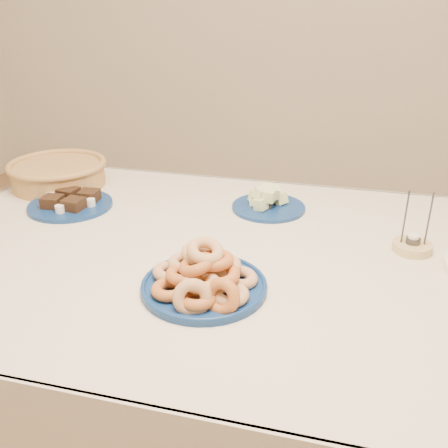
# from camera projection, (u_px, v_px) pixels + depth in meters

# --- Properties ---
(dining_table) EXTENTS (1.71, 1.11, 0.75)m
(dining_table) POSITION_uv_depth(u_px,v_px,m) (229.00, 286.00, 1.33)
(dining_table) COLOR brown
(dining_table) RESTS_ON ground
(donut_platter) EXTENTS (0.33, 0.33, 0.13)m
(donut_platter) POSITION_uv_depth(u_px,v_px,m) (204.00, 278.00, 1.10)
(donut_platter) COLOR navy
(donut_platter) RESTS_ON dining_table
(melon_plate) EXTENTS (0.28, 0.28, 0.08)m
(melon_plate) POSITION_uv_depth(u_px,v_px,m) (267.00, 202.00, 1.53)
(melon_plate) COLOR navy
(melon_plate) RESTS_ON dining_table
(brownie_plate) EXTENTS (0.29, 0.29, 0.05)m
(brownie_plate) POSITION_uv_depth(u_px,v_px,m) (71.00, 203.00, 1.55)
(brownie_plate) COLOR navy
(brownie_plate) RESTS_ON dining_table
(wicker_basket) EXTENTS (0.40, 0.40, 0.09)m
(wicker_basket) POSITION_uv_depth(u_px,v_px,m) (58.00, 173.00, 1.71)
(wicker_basket) COLOR olive
(wicker_basket) RESTS_ON dining_table
(candle_holder) EXTENTS (0.10, 0.10, 0.16)m
(candle_holder) POSITION_uv_depth(u_px,v_px,m) (412.00, 246.00, 1.28)
(candle_holder) COLOR tan
(candle_holder) RESTS_ON dining_table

